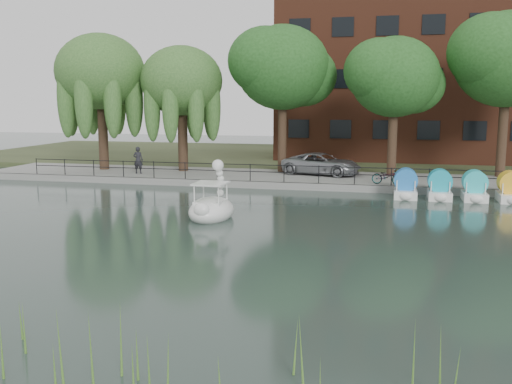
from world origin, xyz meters
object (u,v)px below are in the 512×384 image
(pedestrian, at_px, (138,158))
(swan_boat, at_px, (212,206))
(minivan, at_px, (322,162))
(bicycle, at_px, (387,176))

(pedestrian, distance_m, swan_boat, 13.21)
(minivan, bearing_deg, pedestrian, 113.82)
(swan_boat, bearing_deg, bicycle, 52.06)
(bicycle, relative_size, pedestrian, 0.87)
(minivan, xyz_separation_m, bicycle, (4.04, -3.34, -0.28))
(pedestrian, height_order, swan_boat, swan_boat)
(bicycle, bearing_deg, minivan, 63.92)
(swan_boat, bearing_deg, pedestrian, 129.35)
(minivan, bearing_deg, bicycle, -115.99)
(pedestrian, bearing_deg, bicycle, 172.30)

